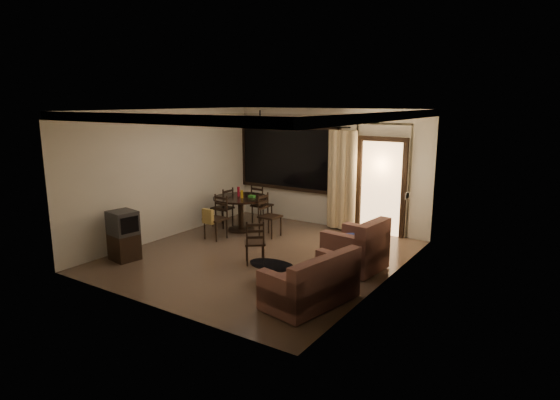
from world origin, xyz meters
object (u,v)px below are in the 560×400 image
Objects in this scene: dining_chair_east at (270,224)px; tv_cabinet at (124,235)px; dining_chair_north at (262,212)px; sofa at (313,284)px; dining_chair_west at (223,215)px; dining_chair_south at (215,225)px; armchair at (358,250)px; coffee_table at (272,271)px; side_chair at (255,251)px; dining_table at (241,204)px.

tv_cabinet is (-1.42, -2.81, 0.19)m from dining_chair_east.
dining_chair_north reaches higher than sofa.
dining_chair_west is at bearing 53.62° from dining_chair_north.
dining_chair_south reaches higher than tv_cabinet.
dining_chair_east is 2.68m from armchair.
dining_chair_south is 2.91m from coffee_table.
dining_chair_west reaches higher than side_chair.
armchair reaches higher than coffee_table.
dining_chair_west is 1.13× the size of side_chair.
sofa is 1.59× the size of armchair.
dining_chair_east is at bearing 71.97° from tv_cabinet.
armchair reaches higher than sofa.
side_chair is at bearing -151.72° from dining_chair_east.
tv_cabinet is at bearing -165.59° from sofa.
tv_cabinet is at bearing -101.58° from dining_table.
coffee_table is at bearing 101.32° from side_chair.
side_chair reaches higher than coffee_table.
sofa is 2.02m from side_chair.
armchair is at bearing 155.11° from dining_chair_north.
armchair is (3.33, -1.71, 0.10)m from dining_chair_north.
dining_table is at bearing 89.93° from dining_chair_east.
sofa is (3.44, -1.77, 0.01)m from dining_chair_south.
sofa is at bearing 111.82° from side_chair.
dining_table is at bearing 89.91° from dining_chair_south.
dining_table is 1.33× the size of dining_chair_south.
dining_table is 4.31m from sofa.
dining_chair_north is 1.00× the size of tv_cabinet.
coffee_table is at bearing 174.45° from sofa.
dining_table is 0.90m from dining_chair_east.
dining_table reaches higher than dining_chair_north.
dining_chair_north is 2.92m from side_chair.
dining_chair_north is at bearing 46.76° from dining_chair_east.
dining_table reaches higher than side_chair.
dining_chair_north is at bearing -96.59° from side_chair.
dining_chair_west and dining_chair_north have the same top height.
dining_chair_south reaches higher than coffee_table.
side_chair is (-1.73, -0.74, -0.13)m from armchair.
dining_chair_east is at bearing -103.74° from side_chair.
dining_chair_south is at bearing 90.00° from dining_chair_north.
dining_chair_east reaches higher than tv_cabinet.
side_chair is (1.66, -0.81, -0.05)m from dining_chair_south.
dining_chair_north is at bearing 90.00° from dining_chair_south.
tv_cabinet is 0.95× the size of armchair.
dining_chair_south is 1.64m from dining_chair_north.
dining_table is 1.33× the size of dining_chair_north.
sofa is (3.37, -3.41, 0.03)m from dining_chair_north.
sofa is at bearing 11.87° from tv_cabinet.
dining_chair_north is 0.95× the size of armchair.
dining_chair_east is 3.15m from tv_cabinet.
coffee_table is at bearing 130.23° from dining_chair_north.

